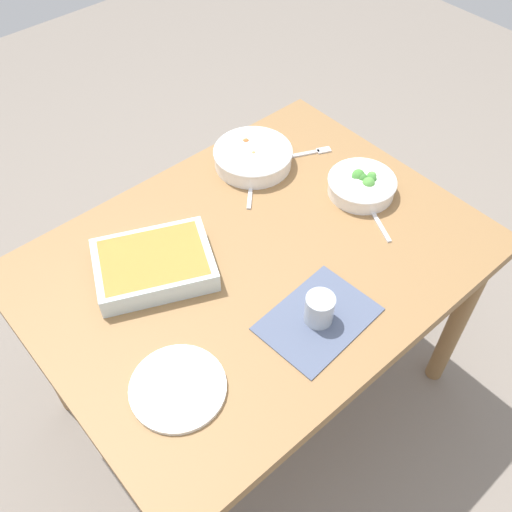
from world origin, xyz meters
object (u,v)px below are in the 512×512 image
at_px(baking_dish, 154,264).
at_px(side_plate, 178,388).
at_px(broccoli_bowl, 362,185).
at_px(fork_on_table, 308,153).
at_px(drink_cup, 319,310).
at_px(stew_bowl, 253,156).
at_px(spoon_by_stew, 251,182).
at_px(spoon_by_broccoli, 373,213).

xyz_separation_m(baking_dish, side_plate, (0.16, 0.31, -0.03)).
distance_m(broccoli_bowl, fork_on_table, 0.23).
bearing_deg(baking_dish, side_plate, 63.66).
bearing_deg(broccoli_bowl, baking_dish, -12.98).
height_order(baking_dish, fork_on_table, baking_dish).
distance_m(broccoli_bowl, drink_cup, 0.49).
bearing_deg(stew_bowl, spoon_by_stew, 45.60).
relative_size(broccoli_bowl, drink_cup, 2.39).
distance_m(stew_bowl, baking_dish, 0.51).
bearing_deg(drink_cup, spoon_by_stew, -112.54).
height_order(broccoli_bowl, fork_on_table, broccoli_bowl).
bearing_deg(drink_cup, stew_bowl, -115.67).
relative_size(drink_cup, fork_on_table, 0.51).
relative_size(drink_cup, side_plate, 0.39).
height_order(broccoli_bowl, spoon_by_stew, broccoli_bowl).
bearing_deg(spoon_by_stew, spoon_by_broccoli, 118.20).
xyz_separation_m(spoon_by_stew, fork_on_table, (-0.23, 0.01, -0.00)).
bearing_deg(broccoli_bowl, fork_on_table, -91.92).
bearing_deg(spoon_by_stew, broccoli_bowl, 132.06).
height_order(stew_bowl, fork_on_table, stew_bowl).
distance_m(baking_dish, spoon_by_stew, 0.43).
xyz_separation_m(spoon_by_broccoli, fork_on_table, (-0.05, -0.32, -0.00)).
height_order(spoon_by_stew, spoon_by_broccoli, same).
bearing_deg(fork_on_table, spoon_by_stew, -3.56).
distance_m(stew_bowl, fork_on_table, 0.19).
bearing_deg(stew_bowl, side_plate, 36.83).
xyz_separation_m(stew_bowl, spoon_by_stew, (0.06, 0.06, -0.03)).
xyz_separation_m(broccoli_bowl, fork_on_table, (-0.01, -0.23, -0.03)).
height_order(baking_dish, spoon_by_stew, baking_dish).
relative_size(stew_bowl, broccoli_bowl, 1.21).
height_order(stew_bowl, spoon_by_stew, stew_bowl).
bearing_deg(stew_bowl, baking_dish, 18.57).
distance_m(broccoli_bowl, spoon_by_stew, 0.33).
xyz_separation_m(broccoli_bowl, drink_cup, (0.42, 0.24, 0.01)).
relative_size(side_plate, fork_on_table, 1.31).
xyz_separation_m(drink_cup, fork_on_table, (-0.43, -0.47, -0.04)).
distance_m(spoon_by_broccoli, fork_on_table, 0.32).
bearing_deg(broccoli_bowl, drink_cup, 29.73).
xyz_separation_m(stew_bowl, baking_dish, (0.48, 0.16, 0.00)).
bearing_deg(fork_on_table, drink_cup, 47.64).
bearing_deg(spoon_by_broccoli, broccoli_bowl, -115.93).
relative_size(broccoli_bowl, side_plate, 0.92).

